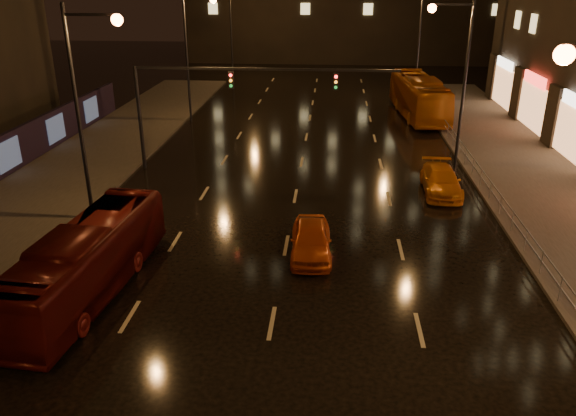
{
  "coord_description": "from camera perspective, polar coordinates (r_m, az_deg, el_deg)",
  "views": [
    {
      "loc": [
        1.85,
        -12.15,
        11.05
      ],
      "look_at": [
        0.21,
        8.3,
        2.5
      ],
      "focal_mm": 35.0,
      "sensor_mm": 36.0,
      "label": 1
    }
  ],
  "objects": [
    {
      "name": "bus_red",
      "position": [
        21.92,
        -19.77,
        -5.1
      ],
      "size": [
        3.05,
        9.84,
        2.7
      ],
      "primitive_type": "imported",
      "rotation": [
        0.0,
        0.0,
        -0.08
      ],
      "color": "#4D0D0B",
      "rests_on": "ground"
    },
    {
      "name": "taxi_near",
      "position": [
        23.71,
        2.35,
        -3.25
      ],
      "size": [
        1.86,
        4.26,
        1.43
      ],
      "primitive_type": "imported",
      "rotation": [
        0.0,
        0.0,
        0.04
      ],
      "color": "#CD4D13",
      "rests_on": "ground"
    },
    {
      "name": "taxi_far",
      "position": [
        31.68,
        15.28,
        2.69
      ],
      "size": [
        2.07,
        4.77,
        1.37
      ],
      "primitive_type": "imported",
      "rotation": [
        0.0,
        0.0,
        -0.03
      ],
      "color": "orange",
      "rests_on": "ground"
    },
    {
      "name": "railing_right",
      "position": [
        32.89,
        19.06,
        3.37
      ],
      "size": [
        0.05,
        56.0,
        1.0
      ],
      "color": "#99999E",
      "rests_on": "sidewalk_right"
    },
    {
      "name": "sidewalk_right",
      "position": [
        31.52,
        25.92,
        -0.14
      ],
      "size": [
        7.0,
        70.0,
        0.15
      ],
      "primitive_type": "cube",
      "color": "#38332D",
      "rests_on": "ground"
    },
    {
      "name": "ground",
      "position": [
        34.05,
        1.21,
        3.68
      ],
      "size": [
        140.0,
        140.0,
        0.0
      ],
      "primitive_type": "plane",
      "color": "black",
      "rests_on": "ground"
    },
    {
      "name": "sidewalk_left",
      "position": [
        33.06,
        -23.42,
        1.3
      ],
      "size": [
        7.0,
        70.0,
        0.15
      ],
      "primitive_type": "cube",
      "color": "#38332D",
      "rests_on": "ground"
    },
    {
      "name": "traffic_signal",
      "position": [
        33.49,
        -7.58,
        11.56
      ],
      "size": [
        15.31,
        0.32,
        6.2
      ],
      "color": "black",
      "rests_on": "ground"
    },
    {
      "name": "bus_curb",
      "position": [
        48.92,
        13.13,
        10.97
      ],
      "size": [
        3.7,
        12.07,
        3.31
      ],
      "primitive_type": "imported",
      "rotation": [
        0.0,
        0.0,
        0.08
      ],
      "color": "#A55410",
      "rests_on": "ground"
    }
  ]
}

